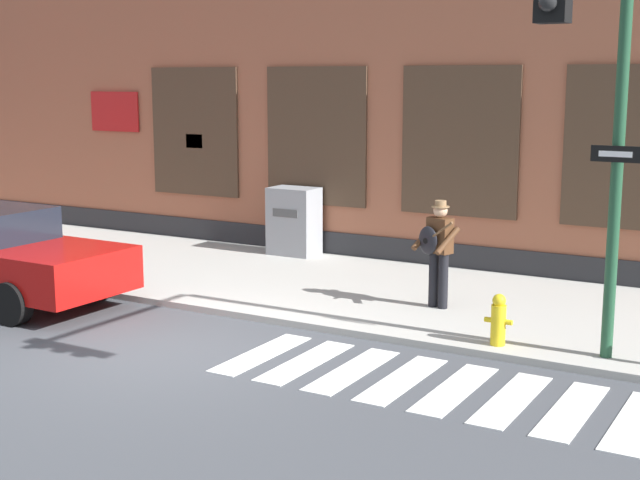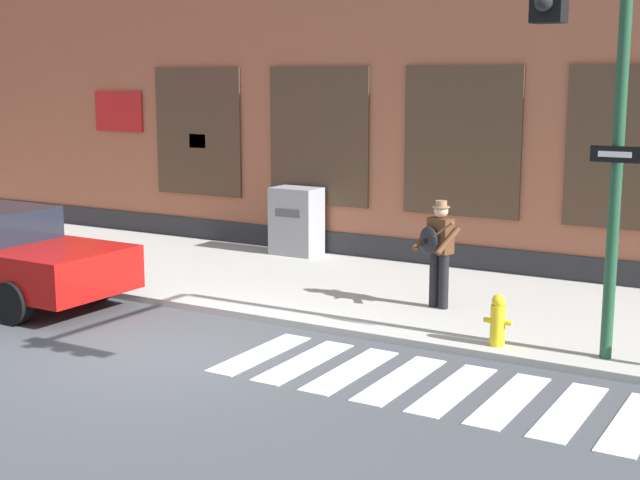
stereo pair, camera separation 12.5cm
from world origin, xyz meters
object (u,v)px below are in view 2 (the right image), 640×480
Objects in this scene: busker at (438,247)px; fire_hydrant at (498,320)px; traffic_light at (593,87)px; utility_box at (296,221)px.

fire_hydrant is at bearing -44.09° from busker.
utility_box is at bearing 144.15° from traffic_light.
traffic_light is 3.51m from fire_hydrant.
busker is 2.15m from fire_hydrant.
utility_box is 1.94× the size of fire_hydrant.
utility_box is 6.88m from fire_hydrant.
busker reaches higher than utility_box.
busker is 4.49m from traffic_light.
traffic_light reaches higher than utility_box.
utility_box is at bearing 148.56° from busker.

